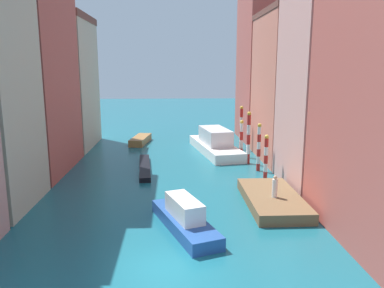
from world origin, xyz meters
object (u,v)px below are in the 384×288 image
mooring_pole_2 (249,137)px  vaporetto_white (215,143)px  waterfront_dock (272,199)px  person_on_dock (275,187)px  mooring_pole_3 (241,138)px  mooring_pole_0 (266,157)px  motorboat_0 (140,140)px  mooring_pole_4 (241,128)px  gondola_black (145,167)px  mooring_pole_1 (259,147)px  motorboat_1 (184,218)px

mooring_pole_2 → vaporetto_white: (-2.72, 5.15, -1.63)m
waterfront_dock → person_on_dock: (-0.04, -0.64, 1.08)m
person_on_dock → vaporetto_white: (-2.13, 17.39, -0.43)m
vaporetto_white → mooring_pole_3: bearing=-40.1°
mooring_pole_0 → motorboat_0: mooring_pole_0 is taller
vaporetto_white → mooring_pole_4: bearing=21.6°
vaporetto_white → mooring_pole_2: bearing=-62.1°
vaporetto_white → gondola_black: bearing=-136.8°
waterfront_dock → mooring_pole_4: size_ratio=1.53×
mooring_pole_3 → mooring_pole_4: (0.57, 3.39, 0.58)m
mooring_pole_1 → mooring_pole_2: (-0.40, 2.83, 0.38)m
mooring_pole_0 → mooring_pole_2: size_ratio=0.75×
mooring_pole_0 → mooring_pole_3: (-0.53, 8.71, 0.02)m
person_on_dock → mooring_pole_3: mooring_pole_3 is taller
mooring_pole_3 → motorboat_0: 13.97m
mooring_pole_1 → motorboat_1: mooring_pole_1 is taller
motorboat_0 → motorboat_1: motorboat_1 is taller
person_on_dock → mooring_pole_4: 18.69m
mooring_pole_4 → motorboat_0: bearing=159.3°
mooring_pole_4 → vaporetto_white: size_ratio=0.43×
mooring_pole_1 → vaporetto_white: mooring_pole_1 is taller
waterfront_dock → motorboat_0: bearing=116.1°
gondola_black → motorboat_1: bearing=-76.3°
mooring_pole_0 → gondola_black: mooring_pole_0 is taller
mooring_pole_1 → mooring_pole_4: (0.01, 9.21, 0.33)m
mooring_pole_0 → mooring_pole_1: 2.90m
waterfront_dock → mooring_pole_0: 6.17m
waterfront_dock → mooring_pole_0: (0.92, 5.88, 1.63)m
mooring_pole_0 → mooring_pole_3: bearing=93.5°
motorboat_1 → waterfront_dock: bearing=31.4°
mooring_pole_2 → person_on_dock: bearing=-92.8°
mooring_pole_3 → gondola_black: 11.21m
waterfront_dock → mooring_pole_3: size_ratio=1.97×
motorboat_0 → mooring_pole_3: bearing=-34.8°
waterfront_dock → motorboat_1: (-6.26, -3.82, 0.32)m
mooring_pole_4 → motorboat_0: 12.99m
mooring_pole_0 → mooring_pole_2: mooring_pole_2 is taller
mooring_pole_3 → vaporetto_white: 3.49m
mooring_pole_1 → gondola_black: bearing=174.4°
mooring_pole_0 → mooring_pole_1: mooring_pole_1 is taller
motorboat_1 → mooring_pole_1: bearing=60.2°
mooring_pole_4 → waterfront_dock: bearing=-93.1°
mooring_pole_3 → motorboat_0: bearing=145.2°
vaporetto_white → gondola_black: vaporetto_white is taller
gondola_black → motorboat_0: bearing=96.5°
gondola_black → mooring_pole_2: bearing=10.1°
mooring_pole_2 → motorboat_0: (-11.56, 10.90, -2.24)m
waterfront_dock → vaporetto_white: 16.90m
person_on_dock → motorboat_1: 7.02m
person_on_dock → motorboat_0: size_ratio=0.26×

